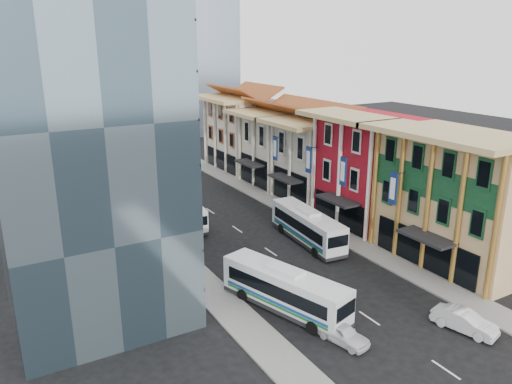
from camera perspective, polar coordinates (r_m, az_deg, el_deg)
ground at (r=38.61m, az=13.84°, el=-14.49°), size 200.00×200.00×0.00m
sidewalk_right at (r=58.86m, az=5.18°, el=-2.69°), size 3.00×90.00×0.15m
sidewalk_left at (r=51.57m, az=-10.58°, el=-5.84°), size 3.00×90.00×0.15m
shophouse_tan at (r=49.03m, az=22.26°, el=-0.70°), size 8.00×14.00×12.00m
shophouse_red at (r=56.77m, az=12.80°, el=2.47°), size 8.00×10.00×12.00m
shophouse_cream_near at (r=64.06m, az=7.02°, el=3.49°), size 8.00×9.00×10.00m
shophouse_cream_mid at (r=71.26m, az=2.68°, el=4.98°), size 8.00×9.00×10.00m
shophouse_cream_far at (r=80.03m, az=-1.39°, el=6.69°), size 8.00×12.00×11.00m
office_tower at (r=42.93m, az=-21.14°, el=9.40°), size 12.00×26.00×30.00m
office_block_far at (r=66.83m, az=-22.89°, el=4.59°), size 10.00×18.00×14.00m
bus_left_near at (r=38.58m, az=3.31°, el=-10.99°), size 5.66×11.25×3.52m
bus_left_far at (r=56.43m, az=-8.13°, el=-2.06°), size 3.24×9.97×3.14m
bus_right at (r=51.02m, az=5.90°, el=-3.84°), size 3.50×11.17×3.52m
sedan_left at (r=35.86m, az=9.84°, el=-15.61°), size 2.53×4.23×1.35m
sedan_right at (r=39.41m, az=22.72°, el=-13.46°), size 2.73×4.76×1.49m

